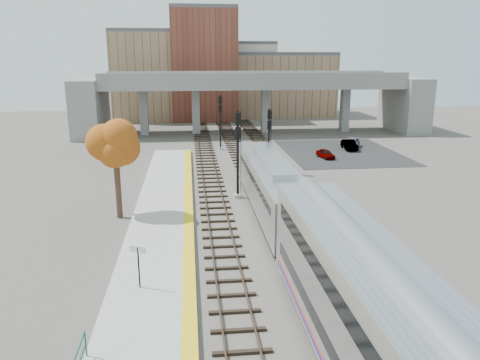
{
  "coord_description": "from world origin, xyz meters",
  "views": [
    {
      "loc": [
        -5.12,
        -28.66,
        11.83
      ],
      "look_at": [
        -1.29,
        6.32,
        2.5
      ],
      "focal_mm": 35.0,
      "sensor_mm": 36.0,
      "label": 1
    }
  ],
  "objects_px": {
    "car_b": "(349,145)",
    "car_c": "(352,143)",
    "tree": "(115,148)",
    "signal_mast_near": "(238,155)",
    "car_a": "(326,154)",
    "signal_mast_mid": "(269,142)",
    "locomotive": "(272,186)",
    "signal_mast_far": "(220,123)"
  },
  "relations": [
    {
      "from": "car_a",
      "to": "car_c",
      "type": "xyz_separation_m",
      "value": [
        5.38,
        6.04,
        0.08
      ]
    },
    {
      "from": "car_c",
      "to": "signal_mast_mid",
      "type": "bearing_deg",
      "value": -108.62
    },
    {
      "from": "signal_mast_near",
      "to": "car_c",
      "type": "distance_m",
      "value": 27.44
    },
    {
      "from": "signal_mast_near",
      "to": "car_a",
      "type": "relative_size",
      "value": 2.41
    },
    {
      "from": "signal_mast_near",
      "to": "signal_mast_mid",
      "type": "relative_size",
      "value": 1.12
    },
    {
      "from": "locomotive",
      "to": "signal_mast_far",
      "type": "relative_size",
      "value": 2.68
    },
    {
      "from": "locomotive",
      "to": "signal_mast_near",
      "type": "height_order",
      "value": "signal_mast_near"
    },
    {
      "from": "locomotive",
      "to": "tree",
      "type": "height_order",
      "value": "tree"
    },
    {
      "from": "car_c",
      "to": "car_a",
      "type": "bearing_deg",
      "value": -103.32
    },
    {
      "from": "signal_mast_near",
      "to": "car_c",
      "type": "relative_size",
      "value": 1.79
    },
    {
      "from": "locomotive",
      "to": "car_b",
      "type": "bearing_deg",
      "value": 59.03
    },
    {
      "from": "car_b",
      "to": "car_c",
      "type": "relative_size",
      "value": 0.92
    },
    {
      "from": "signal_mast_near",
      "to": "car_b",
      "type": "xyz_separation_m",
      "value": [
        16.64,
        19.54,
        -3.13
      ]
    },
    {
      "from": "signal_mast_far",
      "to": "tree",
      "type": "distance_m",
      "value": 27.46
    },
    {
      "from": "tree",
      "to": "car_b",
      "type": "distance_m",
      "value": 35.5
    },
    {
      "from": "signal_mast_mid",
      "to": "car_b",
      "type": "xyz_separation_m",
      "value": [
        12.54,
        11.13,
        -2.58
      ]
    },
    {
      "from": "signal_mast_near",
      "to": "tree",
      "type": "xyz_separation_m",
      "value": [
        -9.41,
        -4.12,
        1.52
      ]
    },
    {
      "from": "tree",
      "to": "car_b",
      "type": "relative_size",
      "value": 1.85
    },
    {
      "from": "signal_mast_far",
      "to": "locomotive",
      "type": "bearing_deg",
      "value": -85.43
    },
    {
      "from": "signal_mast_near",
      "to": "car_a",
      "type": "bearing_deg",
      "value": 50.85
    },
    {
      "from": "car_c",
      "to": "signal_mast_near",
      "type": "bearing_deg",
      "value": -101.56
    },
    {
      "from": "locomotive",
      "to": "car_a",
      "type": "height_order",
      "value": "locomotive"
    },
    {
      "from": "tree",
      "to": "car_a",
      "type": "distance_m",
      "value": 29.09
    },
    {
      "from": "signal_mast_near",
      "to": "car_c",
      "type": "bearing_deg",
      "value": 50.11
    },
    {
      "from": "tree",
      "to": "car_c",
      "type": "distance_m",
      "value": 37.03
    },
    {
      "from": "signal_mast_far",
      "to": "car_a",
      "type": "distance_m",
      "value": 14.17
    },
    {
      "from": "tree",
      "to": "signal_mast_near",
      "type": "bearing_deg",
      "value": 23.62
    },
    {
      "from": "signal_mast_mid",
      "to": "car_c",
      "type": "relative_size",
      "value": 1.59
    },
    {
      "from": "signal_mast_mid",
      "to": "signal_mast_near",
      "type": "bearing_deg",
      "value": -115.99
    },
    {
      "from": "locomotive",
      "to": "signal_mast_near",
      "type": "xyz_separation_m",
      "value": [
        -2.1,
        4.68,
        1.53
      ]
    },
    {
      "from": "signal_mast_near",
      "to": "car_c",
      "type": "xyz_separation_m",
      "value": [
        17.48,
        20.91,
        -3.16
      ]
    },
    {
      "from": "car_a",
      "to": "car_b",
      "type": "height_order",
      "value": "car_b"
    },
    {
      "from": "signal_mast_far",
      "to": "car_b",
      "type": "xyz_separation_m",
      "value": [
        16.64,
        -2.07,
        -2.85
      ]
    },
    {
      "from": "signal_mast_mid",
      "to": "signal_mast_far",
      "type": "bearing_deg",
      "value": 107.25
    },
    {
      "from": "locomotive",
      "to": "car_a",
      "type": "xyz_separation_m",
      "value": [
        10.0,
        19.54,
        -1.71
      ]
    },
    {
      "from": "signal_mast_mid",
      "to": "tree",
      "type": "relative_size",
      "value": 0.93
    },
    {
      "from": "signal_mast_near",
      "to": "car_a",
      "type": "height_order",
      "value": "signal_mast_near"
    },
    {
      "from": "signal_mast_mid",
      "to": "car_c",
      "type": "xyz_separation_m",
      "value": [
        13.38,
        12.5,
        -2.61
      ]
    },
    {
      "from": "signal_mast_mid",
      "to": "car_a",
      "type": "bearing_deg",
      "value": 38.89
    },
    {
      "from": "signal_mast_mid",
      "to": "locomotive",
      "type": "bearing_deg",
      "value": -98.69
    },
    {
      "from": "signal_mast_mid",
      "to": "car_a",
      "type": "xyz_separation_m",
      "value": [
        8.0,
        6.46,
        -2.69
      ]
    },
    {
      "from": "locomotive",
      "to": "car_a",
      "type": "relative_size",
      "value": 6.12
    }
  ]
}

